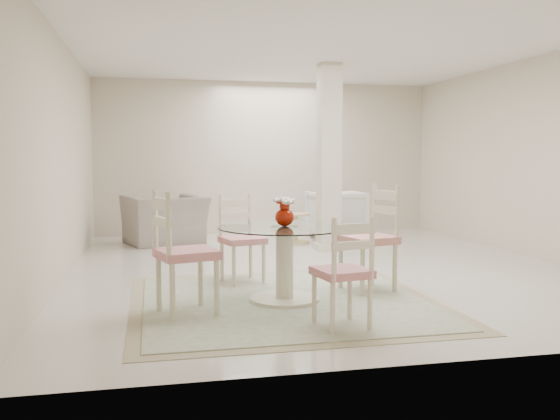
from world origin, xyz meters
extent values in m
plane|color=beige|center=(0.00, 0.00, 0.00)|extent=(7.00, 7.00, 0.00)
cube|color=beige|center=(0.00, 3.50, 1.35)|extent=(6.00, 0.02, 2.70)
cube|color=beige|center=(0.00, -3.50, 1.35)|extent=(6.00, 0.02, 2.70)
cube|color=beige|center=(-3.00, 0.00, 1.35)|extent=(0.02, 7.00, 2.70)
cube|color=beige|center=(3.00, 0.00, 1.35)|extent=(0.02, 7.00, 2.70)
cube|color=white|center=(0.00, 0.00, 2.70)|extent=(6.00, 7.00, 0.02)
cube|color=beige|center=(0.50, 1.30, 1.35)|extent=(0.30, 0.30, 2.70)
cube|color=tan|center=(-0.83, -1.67, 0.00)|extent=(2.82, 2.82, 0.01)
cube|color=beige|center=(-0.83, -1.67, 0.01)|extent=(2.58, 2.58, 0.01)
cylinder|color=beige|center=(-0.83, -1.67, 0.02)|extent=(0.65, 0.65, 0.05)
cylinder|color=beige|center=(-0.83, -1.67, 0.37)|extent=(0.16, 0.16, 0.67)
cylinder|color=beige|center=(-0.83, -1.67, 0.69)|extent=(0.27, 0.27, 0.03)
cylinder|color=white|center=(-0.83, -1.67, 0.71)|extent=(1.24, 1.24, 0.01)
ellipsoid|color=#9E1604|center=(-0.83, -1.67, 0.80)|extent=(0.18, 0.18, 0.17)
cylinder|color=#9E1604|center=(-0.83, -1.67, 0.90)|extent=(0.09, 0.09, 0.05)
cylinder|color=#9E1604|center=(-0.83, -1.67, 0.94)|extent=(0.15, 0.15, 0.02)
ellipsoid|color=white|center=(-0.83, -1.67, 0.96)|extent=(0.10, 0.10, 0.05)
ellipsoid|color=white|center=(-0.78, -1.65, 0.95)|extent=(0.10, 0.10, 0.05)
ellipsoid|color=white|center=(-0.88, -1.64, 0.95)|extent=(0.10, 0.10, 0.05)
ellipsoid|color=white|center=(-0.82, -1.72, 0.94)|extent=(0.10, 0.10, 0.05)
cylinder|color=beige|center=(-0.15, -1.27, 0.25)|extent=(0.05, 0.05, 0.50)
cylinder|color=beige|center=(-0.05, -1.65, 0.25)|extent=(0.05, 0.05, 0.50)
cylinder|color=beige|center=(0.22, -1.18, 0.25)|extent=(0.05, 0.05, 0.50)
cylinder|color=beige|center=(0.32, -1.55, 0.25)|extent=(0.05, 0.05, 0.50)
cube|color=red|center=(0.09, -1.41, 0.53)|extent=(0.58, 0.58, 0.08)
cube|color=beige|center=(0.29, -1.36, 0.89)|extent=(0.15, 0.43, 0.58)
cylinder|color=#F0E3C5|center=(-1.21, -0.96, 0.22)|extent=(0.04, 0.04, 0.44)
cylinder|color=#F0E3C5|center=(-0.88, -0.88, 0.22)|extent=(0.04, 0.04, 0.44)
cylinder|color=#F0E3C5|center=(-1.30, -0.63, 0.22)|extent=(0.04, 0.04, 0.44)
cylinder|color=#F0E3C5|center=(-0.96, -0.55, 0.22)|extent=(0.04, 0.04, 0.44)
cube|color=#B1121B|center=(-1.09, -0.76, 0.47)|extent=(0.51, 0.51, 0.07)
cube|color=#F0E3C5|center=(-1.13, -0.57, 0.79)|extent=(0.38, 0.14, 0.51)
cylinder|color=beige|center=(-1.51, -2.06, 0.25)|extent=(0.05, 0.05, 0.49)
cylinder|color=beige|center=(-1.61, -1.69, 0.25)|extent=(0.05, 0.05, 0.49)
cylinder|color=beige|center=(-1.88, -2.17, 0.25)|extent=(0.05, 0.05, 0.49)
cylinder|color=beige|center=(-1.98, -1.79, 0.25)|extent=(0.05, 0.05, 0.49)
cube|color=#B1121D|center=(-1.74, -1.93, 0.53)|extent=(0.58, 0.58, 0.08)
cube|color=beige|center=(-1.95, -1.99, 0.89)|extent=(0.16, 0.43, 0.58)
cylinder|color=#EFE0C5|center=(-0.44, -2.40, 0.21)|extent=(0.04, 0.04, 0.41)
cylinder|color=#EFE0C5|center=(-0.76, -2.45, 0.21)|extent=(0.04, 0.04, 0.41)
cylinder|color=#EFE0C5|center=(-0.38, -2.72, 0.21)|extent=(0.04, 0.04, 0.41)
cylinder|color=#EFE0C5|center=(-0.70, -2.77, 0.21)|extent=(0.04, 0.04, 0.41)
cube|color=#B2131A|center=(-0.57, -2.58, 0.45)|extent=(0.46, 0.46, 0.06)
cube|color=#EFE0C5|center=(-0.54, -2.76, 0.75)|extent=(0.36, 0.10, 0.49)
imported|color=gray|center=(-1.83, 2.46, 0.38)|extent=(1.43, 1.33, 0.76)
imported|color=silver|center=(1.01, 2.55, 0.40)|extent=(0.88, 0.90, 0.81)
cylinder|color=#D1BA80|center=(0.20, 2.08, 0.02)|extent=(0.44, 0.44, 0.04)
cylinder|color=#D1BA80|center=(0.20, 2.08, 0.24)|extent=(0.06, 0.06, 0.42)
cylinder|color=#D1BA80|center=(0.20, 2.08, 0.46)|extent=(0.46, 0.46, 0.03)
camera|label=1|loc=(-2.03, -6.98, 1.34)|focal=38.00mm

